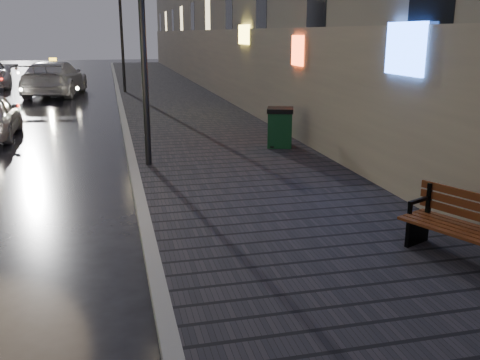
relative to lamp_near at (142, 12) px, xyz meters
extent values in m
plane|color=black|center=(-1.85, -6.00, -3.49)|extent=(120.00, 120.00, 0.00)
cube|color=black|center=(2.05, 15.00, -3.41)|extent=(4.60, 58.00, 0.15)
cube|color=slate|center=(-0.35, 15.00, -3.41)|extent=(0.20, 58.00, 0.15)
cylinder|color=black|center=(0.00, 0.00, -0.84)|extent=(0.14, 0.14, 5.00)
cylinder|color=black|center=(0.00, 16.00, -0.84)|extent=(0.14, 0.14, 5.00)
cube|color=black|center=(3.37, -5.72, -3.15)|extent=(0.46, 0.25, 0.38)
cube|color=black|center=(3.56, -5.64, -2.81)|extent=(0.08, 0.08, 0.67)
cube|color=black|center=(3.32, -5.74, -2.69)|extent=(0.39, 0.21, 0.05)
cube|color=#4E2410|center=(3.66, -6.38, -2.93)|extent=(1.24, 1.82, 0.04)
cube|color=#4E2410|center=(3.87, -6.29, -2.65)|extent=(0.72, 1.60, 0.38)
cube|color=black|center=(3.53, 1.20, -2.88)|extent=(0.79, 0.79, 0.91)
cube|color=black|center=(3.53, 1.20, -2.37)|extent=(0.85, 0.85, 0.12)
imported|color=silver|center=(-3.41, 16.58, -2.63)|extent=(3.16, 6.18, 1.72)
camera|label=1|loc=(-0.78, -12.06, -0.42)|focal=40.00mm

